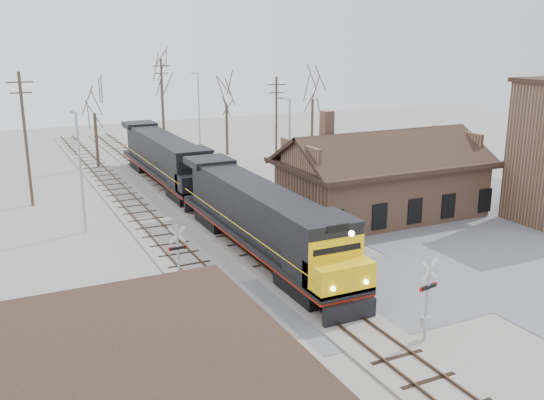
% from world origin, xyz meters
% --- Properties ---
extents(ground, '(140.00, 140.00, 0.00)m').
position_xyz_m(ground, '(0.00, 0.00, 0.00)').
color(ground, '#A5A095').
rests_on(ground, ground).
extents(road, '(60.00, 9.00, 0.03)m').
position_xyz_m(road, '(0.00, 0.00, 0.01)').
color(road, slate).
rests_on(road, ground).
extents(parking_lot, '(22.00, 26.00, 0.03)m').
position_xyz_m(parking_lot, '(18.00, 4.00, 0.02)').
color(parking_lot, slate).
rests_on(parking_lot, ground).
extents(track_main, '(3.40, 90.00, 0.24)m').
position_xyz_m(track_main, '(0.00, 15.00, 0.07)').
color(track_main, '#A5A095').
rests_on(track_main, ground).
extents(track_siding, '(3.40, 90.00, 0.24)m').
position_xyz_m(track_siding, '(-4.50, 15.00, 0.07)').
color(track_siding, '#A5A095').
rests_on(track_siding, ground).
extents(depot, '(15.20, 9.31, 7.90)m').
position_xyz_m(depot, '(11.99, 12.00, 2.41)').
color(depot, '#94684C').
rests_on(depot, ground).
extents(locomotive_lead, '(3.06, 20.50, 4.55)m').
position_xyz_m(locomotive_lead, '(0.00, 7.27, 2.39)').
color(locomotive_lead, black).
rests_on(locomotive_lead, ground).
extents(locomotive_trailing, '(3.06, 20.50, 4.31)m').
position_xyz_m(locomotive_trailing, '(0.00, 28.04, 2.39)').
color(locomotive_trailing, black).
rests_on(locomotive_trailing, ground).
extents(crossbuck_near, '(1.12, 0.31, 3.95)m').
position_xyz_m(crossbuck_near, '(2.14, -5.16, 1.86)').
color(crossbuck_near, '#A5A8AD').
rests_on(crossbuck_near, ground).
extents(crossbuck_far, '(1.04, 0.27, 3.65)m').
position_xyz_m(crossbuck_far, '(-6.05, 4.97, 1.74)').
color(crossbuck_far, '#A5A8AD').
rests_on(crossbuck_far, ground).
extents(streetlight_a, '(0.25, 2.04, 8.32)m').
position_xyz_m(streetlight_a, '(-8.96, 17.33, 4.69)').
color(streetlight_a, '#A5A8AD').
rests_on(streetlight_a, ground).
extents(streetlight_b, '(0.25, 2.04, 8.20)m').
position_xyz_m(streetlight_b, '(8.45, 20.38, 4.63)').
color(streetlight_b, '#A5A8AD').
rests_on(streetlight_b, ground).
extents(streetlight_c, '(0.25, 2.04, 9.38)m').
position_xyz_m(streetlight_c, '(6.60, 37.90, 5.23)').
color(streetlight_c, '#A5A8AD').
rests_on(streetlight_c, ground).
extents(utility_pole_a, '(2.00, 0.24, 10.53)m').
position_xyz_m(utility_pole_a, '(-11.62, 26.12, 5.49)').
color(utility_pole_a, '#382D23').
rests_on(utility_pole_a, ground).
extents(utility_pole_b, '(2.00, 0.24, 10.68)m').
position_xyz_m(utility_pole_b, '(4.13, 42.95, 5.57)').
color(utility_pole_b, '#382D23').
rests_on(utility_pole_b, ground).
extents(utility_pole_c, '(2.00, 0.24, 9.18)m').
position_xyz_m(utility_pole_c, '(12.58, 31.12, 4.81)').
color(utility_pole_c, '#382D23').
rests_on(utility_pole_c, ground).
extents(tree_b, '(3.73, 3.73, 9.13)m').
position_xyz_m(tree_b, '(-4.22, 38.44, 6.49)').
color(tree_b, '#382D23').
rests_on(tree_b, ground).
extents(tree_c, '(5.38, 5.38, 13.17)m').
position_xyz_m(tree_c, '(5.73, 48.91, 9.39)').
color(tree_c, '#382D23').
rests_on(tree_c, ground).
extents(tree_d, '(3.88, 3.88, 9.50)m').
position_xyz_m(tree_d, '(10.35, 39.25, 6.76)').
color(tree_d, '#382D23').
rests_on(tree_d, ground).
extents(tree_e, '(4.08, 4.08, 10.00)m').
position_xyz_m(tree_e, '(19.83, 36.50, 7.12)').
color(tree_e, '#382D23').
rests_on(tree_e, ground).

